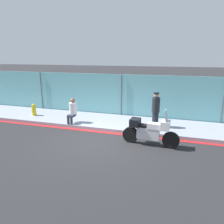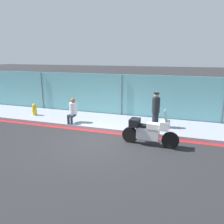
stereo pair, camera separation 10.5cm
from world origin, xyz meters
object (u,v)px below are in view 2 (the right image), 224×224
Objects in this scene: officer_standing at (156,110)px; motorcycle at (149,131)px; person_seated_on_curb at (73,109)px; fire_hydrant at (35,109)px.

motorcycle is at bearing -89.92° from officer_standing.
person_seated_on_curb is at bearing -171.84° from officer_standing.
fire_hydrant is (-6.71, -0.01, -0.51)m from officer_standing.
fire_hydrant is at bearing 168.67° from motorcycle.
motorcycle is 6.97m from fire_hydrant.
person_seated_on_curb is 1.87× the size of fire_hydrant.
motorcycle is 1.82× the size of person_seated_on_curb.
officer_standing is at bearing 94.40° from motorcycle.
officer_standing reaches higher than motorcycle.
fire_hydrant is at bearing 168.28° from person_seated_on_curb.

